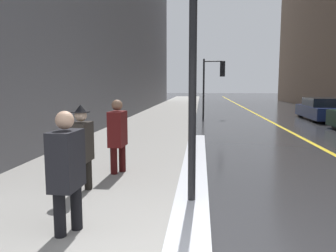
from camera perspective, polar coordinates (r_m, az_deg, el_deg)
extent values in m
cube|color=gray|center=(18.15, -1.54, 1.05)|extent=(4.00, 80.00, 0.01)
cube|color=gold|center=(18.38, 17.35, 0.80)|extent=(0.16, 80.00, 0.00)
cube|color=silver|center=(7.40, 4.59, -7.45)|extent=(0.55, 9.30, 0.12)
cylinder|color=black|center=(5.05, 4.36, 13.71)|extent=(0.12, 0.12, 4.99)
cylinder|color=black|center=(19.91, 6.22, 6.55)|extent=(0.11, 0.11, 3.48)
cylinder|color=black|center=(19.94, 7.89, 11.11)|extent=(1.10, 0.13, 0.07)
cube|color=black|center=(19.90, 9.47, 9.79)|extent=(0.31, 0.22, 0.90)
sphere|color=red|center=(20.04, 9.49, 10.59)|extent=(0.19, 0.19, 0.19)
sphere|color=orange|center=(20.02, 9.47, 9.77)|extent=(0.19, 0.19, 0.19)
sphere|color=green|center=(20.01, 9.46, 8.95)|extent=(0.19, 0.19, 0.19)
cylinder|color=black|center=(4.58, -15.72, -12.09)|extent=(0.15, 0.15, 0.86)
cylinder|color=black|center=(4.43, -18.41, -12.85)|extent=(0.15, 0.15, 0.86)
cube|color=black|center=(4.36, -17.30, -5.68)|extent=(0.32, 0.53, 0.75)
sphere|color=tan|center=(4.28, -17.55, 0.98)|extent=(0.23, 0.23, 0.23)
cylinder|color=black|center=(6.21, -13.77, -7.21)|extent=(0.14, 0.14, 0.80)
cylinder|color=black|center=(6.06, -15.60, -7.62)|extent=(0.14, 0.14, 0.80)
cube|color=#2D2823|center=(6.03, -14.82, -2.70)|extent=(0.30, 0.49, 0.70)
sphere|color=beige|center=(5.97, -14.97, 1.81)|extent=(0.22, 0.22, 0.22)
cylinder|color=black|center=(5.96, -14.99, 2.38)|extent=(0.34, 0.34, 0.01)
cone|color=black|center=(5.96, -15.01, 3.01)|extent=(0.21, 0.21, 0.13)
cylinder|color=#340C0C|center=(7.33, -7.99, -4.64)|extent=(0.15, 0.15, 0.86)
cylinder|color=#340C0C|center=(7.14, -9.43, -4.98)|extent=(0.15, 0.15, 0.86)
cube|color=#561414|center=(7.14, -8.78, -0.48)|extent=(0.32, 0.53, 0.76)
sphere|color=#8C664C|center=(7.09, -8.86, 3.62)|extent=(0.23, 0.23, 0.23)
cube|color=navy|center=(20.15, 25.12, 2.27)|extent=(1.93, 4.56, 0.63)
cube|color=black|center=(20.02, 25.30, 3.80)|extent=(1.70, 2.40, 0.46)
cylinder|color=black|center=(21.31, 22.13, 2.26)|extent=(0.26, 0.64, 0.63)
cylinder|color=black|center=(21.71, 25.89, 2.15)|extent=(0.26, 0.64, 0.63)
cylinder|color=black|center=(18.63, 24.18, 1.54)|extent=(0.26, 0.64, 0.63)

